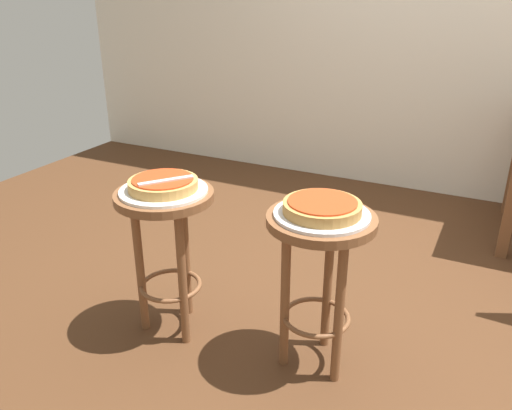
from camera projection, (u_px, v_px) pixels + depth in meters
ground_plane at (370, 300)px, 2.50m from camera, size 6.00×6.00×0.00m
stool_foreground at (167, 229)px, 2.11m from camera, size 0.40×0.40×0.65m
serving_plate_foreground at (164, 191)px, 2.05m from camera, size 0.35×0.35×0.01m
pizza_foreground at (163, 184)px, 2.04m from camera, size 0.28×0.28×0.05m
stool_middle at (319, 256)px, 1.90m from camera, size 0.40×0.40×0.65m
serving_plate_middle at (322, 214)px, 1.83m from camera, size 0.35×0.35×0.01m
pizza_middle at (322, 207)px, 1.82m from camera, size 0.28×0.28×0.05m
pizza_server_knife at (166, 180)px, 2.00m from camera, size 0.15×0.19×0.01m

